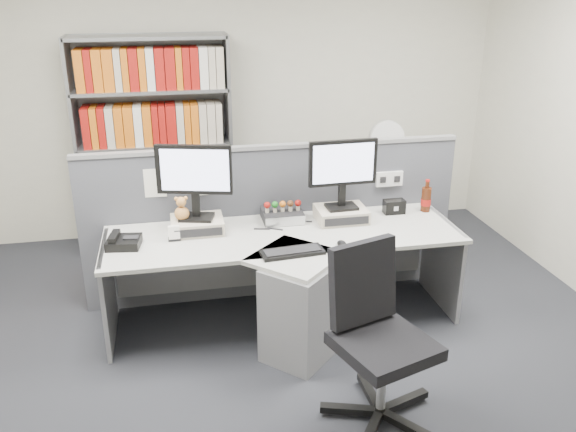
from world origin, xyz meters
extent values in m
plane|color=#2D2F36|center=(0.00, 0.00, 0.00)|extent=(5.50, 5.50, 0.00)
cube|color=beige|center=(0.00, 2.75, 1.35)|extent=(5.00, 0.04, 2.70)
cube|color=#4D4F57|center=(0.00, 1.25, 0.62)|extent=(3.00, 0.05, 1.25)
cube|color=gray|center=(0.00, 1.25, 1.26)|extent=(3.00, 0.07, 0.03)
cube|color=white|center=(0.95, 1.22, 0.95)|extent=(0.22, 0.04, 0.12)
cube|color=white|center=(-0.90, 1.22, 1.05)|extent=(0.16, 0.00, 0.22)
cube|color=white|center=(-0.50, 1.22, 1.05)|extent=(0.16, 0.00, 0.22)
cube|color=white|center=(0.70, 1.22, 1.05)|extent=(0.16, 0.00, 0.22)
cube|color=#B8B8B1|center=(0.00, 0.82, 0.70)|extent=(2.60, 0.80, 0.03)
cube|color=#B8B8B1|center=(0.00, 0.42, 0.70)|extent=(0.74, 0.74, 0.03)
cube|color=gray|center=(0.00, 0.30, 0.34)|extent=(0.57, 0.57, 0.69)
cube|color=gray|center=(-1.28, 0.82, 0.36)|extent=(0.03, 0.70, 0.72)
cube|color=gray|center=(1.28, 0.82, 0.36)|extent=(0.03, 0.70, 0.72)
cube|color=gray|center=(0.00, 1.18, 0.35)|extent=(2.50, 0.02, 0.45)
cube|color=beige|center=(-0.62, 0.98, 0.77)|extent=(0.38, 0.30, 0.10)
cube|color=black|center=(-0.62, 0.83, 0.77)|extent=(0.34, 0.01, 0.06)
cube|color=beige|center=(0.48, 0.98, 0.77)|extent=(0.38, 0.30, 0.10)
cube|color=black|center=(0.48, 0.83, 0.77)|extent=(0.34, 0.01, 0.06)
cube|color=black|center=(-0.62, 0.98, 0.83)|extent=(0.28, 0.23, 0.02)
cube|color=black|center=(-0.62, 0.98, 0.93)|extent=(0.06, 0.05, 0.20)
cube|color=black|center=(-0.62, 0.98, 1.20)|extent=(0.54, 0.17, 0.36)
cube|color=silver|center=(-0.61, 0.96, 1.20)|extent=(0.47, 0.13, 0.30)
cube|color=black|center=(0.48, 0.98, 0.83)|extent=(0.24, 0.18, 0.02)
cube|color=black|center=(0.48, 0.98, 0.92)|extent=(0.05, 0.03, 0.19)
cube|color=black|center=(0.48, 0.98, 1.18)|extent=(0.52, 0.06, 0.35)
cube|color=silver|center=(0.48, 0.96, 1.18)|extent=(0.47, 0.02, 0.29)
cube|color=black|center=(0.04, 1.07, 0.76)|extent=(0.30, 0.27, 0.08)
cube|color=silver|center=(0.04, 0.94, 0.76)|extent=(0.30, 0.01, 0.07)
cylinder|color=beige|center=(-0.08, 1.05, 0.82)|extent=(0.03, 0.03, 0.03)
sphere|color=#A5140F|center=(-0.08, 1.05, 0.86)|extent=(0.05, 0.05, 0.05)
cylinder|color=beige|center=(-0.02, 1.05, 0.82)|extent=(0.03, 0.03, 0.03)
sphere|color=#19721E|center=(-0.02, 1.05, 0.86)|extent=(0.05, 0.05, 0.05)
cylinder|color=beige|center=(0.04, 1.05, 0.82)|extent=(0.03, 0.03, 0.03)
sphere|color=orange|center=(0.04, 1.05, 0.86)|extent=(0.05, 0.05, 0.05)
cylinder|color=beige|center=(0.10, 1.05, 0.82)|extent=(0.03, 0.03, 0.03)
sphere|color=#593319|center=(0.10, 1.05, 0.86)|extent=(0.05, 0.05, 0.05)
cylinder|color=beige|center=(0.16, 1.05, 0.82)|extent=(0.03, 0.03, 0.03)
sphere|color=#A5140F|center=(0.16, 1.05, 0.86)|extent=(0.05, 0.05, 0.05)
cube|color=black|center=(-0.01, 0.46, 0.73)|extent=(0.44, 0.20, 0.02)
cube|color=black|center=(-0.01, 0.46, 0.75)|extent=(0.39, 0.15, 0.01)
ellipsoid|color=black|center=(0.35, 0.51, 0.74)|extent=(0.06, 0.10, 0.04)
cube|color=black|center=(-1.13, 0.81, 0.75)|extent=(0.25, 0.23, 0.06)
cube|color=black|center=(-1.19, 0.81, 0.80)|extent=(0.08, 0.19, 0.04)
cube|color=black|center=(-1.08, 0.80, 0.79)|extent=(0.11, 0.08, 0.01)
cube|color=black|center=(-0.79, 0.85, 0.73)|extent=(0.09, 0.05, 0.02)
cube|color=white|center=(-0.79, 0.83, 0.78)|extent=(0.08, 0.03, 0.09)
cube|color=white|center=(-0.79, 0.87, 0.78)|extent=(0.08, 0.03, 0.09)
sphere|color=#CC8944|center=(-0.72, 0.97, 0.87)|extent=(0.11, 0.11, 0.11)
sphere|color=#CC8944|center=(-0.72, 0.97, 0.96)|extent=(0.07, 0.07, 0.07)
sphere|color=#CC8944|center=(-0.75, 0.97, 0.99)|extent=(0.03, 0.03, 0.03)
sphere|color=#CC8944|center=(-0.69, 0.97, 0.99)|extent=(0.03, 0.03, 0.03)
cube|color=black|center=(0.94, 1.04, 0.78)|extent=(0.17, 0.09, 0.11)
cylinder|color=#3F190A|center=(1.20, 1.04, 0.82)|extent=(0.08, 0.08, 0.20)
cylinder|color=#A5140F|center=(1.20, 1.04, 0.80)|extent=(0.08, 0.08, 0.05)
cylinder|color=#3F190A|center=(1.20, 1.04, 0.94)|extent=(0.03, 0.03, 0.05)
cylinder|color=#A5140F|center=(1.20, 1.04, 0.98)|extent=(0.03, 0.03, 0.01)
cube|color=gray|center=(-1.59, 2.45, 1.00)|extent=(0.03, 0.40, 2.00)
cube|color=gray|center=(-0.21, 2.45, 1.00)|extent=(0.03, 0.40, 2.00)
cube|color=gray|center=(-0.90, 2.64, 1.00)|extent=(1.40, 0.02, 2.00)
cube|color=gray|center=(-0.90, 2.45, 0.02)|extent=(1.38, 0.40, 0.03)
cube|color=gray|center=(-0.90, 2.45, 0.52)|extent=(1.38, 0.40, 0.03)
cube|color=gray|center=(-0.90, 2.45, 1.02)|extent=(1.38, 0.40, 0.03)
cube|color=gray|center=(-0.90, 2.45, 1.52)|extent=(1.38, 0.40, 0.03)
cube|color=gray|center=(-0.90, 2.45, 1.98)|extent=(1.38, 0.40, 0.03)
cube|color=#A5140F|center=(-0.90, 2.42, 0.22)|extent=(1.24, 0.28, 0.36)
cube|color=orange|center=(-0.90, 2.42, 0.72)|extent=(1.24, 0.28, 0.36)
cube|color=beige|center=(-0.90, 2.42, 1.21)|extent=(1.24, 0.28, 0.36)
cube|color=white|center=(-0.90, 2.42, 1.71)|extent=(1.24, 0.28, 0.36)
cube|color=gray|center=(1.20, 2.00, 0.35)|extent=(0.45, 0.60, 0.70)
cube|color=black|center=(1.20, 1.70, 0.52)|extent=(0.40, 0.02, 0.28)
cube|color=black|center=(1.20, 1.70, 0.20)|extent=(0.40, 0.02, 0.28)
cylinder|color=white|center=(1.20, 2.00, 0.72)|extent=(0.19, 0.19, 0.03)
cylinder|color=white|center=(1.20, 2.00, 0.83)|extent=(0.03, 0.03, 0.19)
cylinder|color=white|center=(1.20, 1.98, 1.09)|extent=(0.32, 0.06, 0.32)
cylinder|color=silver|center=(1.20, 2.01, 1.09)|extent=(0.32, 0.05, 0.32)
cylinder|color=silver|center=(0.35, -0.42, 0.27)|extent=(0.05, 0.05, 0.43)
cube|color=black|center=(0.35, -0.42, 0.51)|extent=(0.63, 0.63, 0.08)
cube|color=black|center=(0.27, -0.20, 0.81)|extent=(0.45, 0.25, 0.50)
cube|color=black|center=(0.53, -0.36, 0.05)|extent=(0.33, 0.16, 0.04)
cylinder|color=black|center=(0.65, -0.31, 0.03)|extent=(0.05, 0.05, 0.03)
cube|color=black|center=(0.34, -0.22, 0.05)|extent=(0.06, 0.33, 0.04)
cylinder|color=black|center=(0.34, -0.09, 0.03)|extent=(0.05, 0.05, 0.03)
cube|color=black|center=(0.16, -0.36, 0.05)|extent=(0.33, 0.15, 0.04)
cylinder|color=black|center=(0.03, -0.32, 0.03)|extent=(0.05, 0.05, 0.03)
cube|color=black|center=(0.23, -0.58, 0.05)|extent=(0.23, 0.30, 0.04)
cube|color=black|center=(0.46, -0.58, 0.05)|extent=(0.24, 0.29, 0.04)
camera|label=1|loc=(-0.77, -3.18, 2.47)|focal=37.77mm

